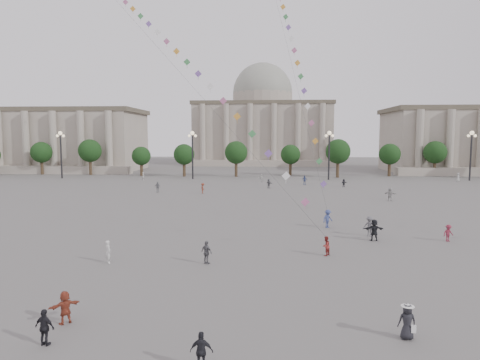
{
  "coord_description": "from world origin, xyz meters",
  "views": [
    {
      "loc": [
        1.17,
        -24.08,
        9.25
      ],
      "look_at": [
        -0.98,
        12.0,
        5.64
      ],
      "focal_mm": 32.0,
      "sensor_mm": 36.0,
      "label": 1
    }
  ],
  "objects": [
    {
      "name": "ground",
      "position": [
        0.0,
        0.0,
        0.0
      ],
      "size": [
        360.0,
        360.0,
        0.0
      ],
      "primitive_type": "plane",
      "color": "#54524F",
      "rests_on": "ground"
    },
    {
      "name": "hall_central",
      "position": [
        0.0,
        129.22,
        14.23
      ],
      "size": [
        48.3,
        34.3,
        35.5
      ],
      "color": "gray",
      "rests_on": "ground"
    },
    {
      "name": "tree_row",
      "position": [
        0.0,
        78.0,
        5.39
      ],
      "size": [
        137.12,
        5.12,
        8.0
      ],
      "color": "#332519",
      "rests_on": "ground"
    },
    {
      "name": "lamp_post_far_west",
      "position": [
        -45.0,
        70.0,
        7.35
      ],
      "size": [
        2.0,
        0.9,
        10.65
      ],
      "color": "#262628",
      "rests_on": "ground"
    },
    {
      "name": "lamp_post_mid_west",
      "position": [
        -15.0,
        70.0,
        7.35
      ],
      "size": [
        2.0,
        0.9,
        10.65
      ],
      "color": "#262628",
      "rests_on": "ground"
    },
    {
      "name": "lamp_post_mid_east",
      "position": [
        15.0,
        70.0,
        7.35
      ],
      "size": [
        2.0,
        0.9,
        10.65
      ],
      "color": "#262628",
      "rests_on": "ground"
    },
    {
      "name": "lamp_post_far_east",
      "position": [
        45.0,
        70.0,
        7.35
      ],
      "size": [
        2.0,
        0.9,
        10.65
      ],
      "color": "#262628",
      "rests_on": "ground"
    },
    {
      "name": "person_crowd_0",
      "position": [
        8.84,
        59.73,
        0.91
      ],
      "size": [
        1.13,
        0.62,
        1.82
      ],
      "primitive_type": "imported",
      "rotation": [
        0.0,
        0.0,
        0.17
      ],
      "color": "#394980",
      "rests_on": "ground"
    },
    {
      "name": "person_crowd_3",
      "position": [
        10.96,
        14.28,
        0.97
      ],
      "size": [
        1.83,
        0.67,
        1.95
      ],
      "primitive_type": "imported",
      "rotation": [
        0.0,
        0.0,
        3.19
      ],
      "color": "black",
      "rests_on": "ground"
    },
    {
      "name": "person_crowd_4",
      "position": [
        0.34,
        65.36,
        0.79
      ],
      "size": [
        1.44,
        1.27,
        1.58
      ],
      "primitive_type": "imported",
      "rotation": [
        0.0,
        0.0,
        3.81
      ],
      "color": "silver",
      "rests_on": "ground"
    },
    {
      "name": "person_crowd_6",
      "position": [
        10.98,
        16.06,
        0.95
      ],
      "size": [
        1.36,
        0.98,
        1.89
      ],
      "primitive_type": "imported",
      "rotation": [
        0.0,
        0.0,
        6.03
      ],
      "color": "#5A595D",
      "rests_on": "ground"
    },
    {
      "name": "person_crowd_7",
      "position": [
        19.46,
        39.21,
        0.96
      ],
      "size": [
        1.79,
        1.47,
        1.92
      ],
      "primitive_type": "imported",
      "rotation": [
        0.0,
        0.0,
        2.54
      ],
      "color": "#AEADA9",
      "rests_on": "ground"
    },
    {
      "name": "person_crowd_8",
      "position": [
        17.51,
        14.39,
        0.76
      ],
      "size": [
        1.11,
        0.83,
        1.52
      ],
      "primitive_type": "imported",
      "rotation": [
        0.0,
        0.0,
        0.31
      ],
      "color": "maroon",
      "rests_on": "ground"
    },
    {
      "name": "person_crowd_9",
      "position": [
        15.86,
        56.44,
        0.75
      ],
      "size": [
        1.37,
        1.19,
        1.5
      ],
      "primitive_type": "imported",
      "rotation": [
        0.0,
        0.0,
        0.65
      ],
      "color": "black",
      "rests_on": "ground"
    },
    {
      "name": "person_crowd_10",
      "position": [
        -25.25,
        66.79,
        0.87
      ],
      "size": [
        0.72,
        0.75,
        1.73
      ],
      "primitive_type": "imported",
      "rotation": [
        0.0,
        0.0,
        2.27
      ],
      "color": "silver",
      "rests_on": "ground"
    },
    {
      "name": "person_crowd_12",
      "position": [
        1.82,
        53.7,
        0.87
      ],
      "size": [
        1.37,
        1.59,
        1.73
      ],
      "primitive_type": "imported",
      "rotation": [
        0.0,
        0.0,
        2.21
      ],
      "color": "slate",
      "rests_on": "ground"
    },
    {
      "name": "person_crowd_13",
      "position": [
        -10.39,
        6.15,
        0.85
      ],
      "size": [
        0.68,
        0.74,
        1.69
      ],
      "primitive_type": "imported",
      "rotation": [
        0.0,
        0.0,
        2.15
      ],
      "color": "silver",
      "rests_on": "ground"
    },
    {
      "name": "person_crowd_16",
      "position": [
        -17.04,
        46.73,
        0.89
      ],
      "size": [
        1.09,
        0.55,
        1.78
      ],
      "primitive_type": "imported",
      "rotation": [
        0.0,
        0.0,
        6.17
      ],
      "color": "slate",
      "rests_on": "ground"
    },
    {
      "name": "person_crowd_17",
      "position": [
        -9.16,
        45.66,
        0.87
      ],
      "size": [
        1.06,
        1.29,
        1.74
      ],
      "primitive_type": "imported",
      "rotation": [
        0.0,
        0.0,
        2.01
      ],
      "color": "brown",
      "rests_on": "ground"
    },
    {
      "name": "person_crowd_20",
      "position": [
        41.72,
        68.0,
        0.92
      ],
      "size": [
        0.89,
        1.06,
        1.85
      ],
      "primitive_type": "imported",
      "rotation": [
        0.0,
        0.0,
        1.17
      ],
      "color": "#AFAFAB",
      "rests_on": "ground"
    },
    {
      "name": "tourist_1",
      "position": [
        -1.32,
        -7.99,
        0.8
      ],
      "size": [
        0.95,
        0.42,
        1.59
      ],
      "primitive_type": "imported",
      "rotation": [
        0.0,
        0.0,
        3.11
      ],
      "color": "black",
      "rests_on": "ground"
    },
    {
      "name": "tourist_2",
      "position": [
        -8.75,
        -4.11,
        0.83
      ],
      "size": [
        1.46,
        1.41,
        1.66
      ],
      "primitive_type": "imported",
      "rotation": [
        0.0,
        0.0,
        3.89
      ],
      "color": "#953D28",
      "rests_on": "ground"
    },
    {
      "name": "tourist_3",
      "position": [
        -3.09,
        6.35,
        0.86
      ],
      "size": [
        1.06,
        0.95,
        1.73
      ],
      "primitive_type": "imported",
      "rotation": [
        0.0,
        0.0,
        2.49
      ],
      "color": "#5A5A5E",
      "rests_on": "ground"
    },
    {
      "name": "tourist_4",
      "position": [
        -8.6,
        -6.37,
        0.83
      ],
      "size": [
        1.04,
        0.62,
        1.66
      ],
      "primitive_type": "imported",
      "rotation": [
        0.0,
        0.0,
        2.91
      ],
      "color": "black",
      "rests_on": "ground"
    },
    {
      "name": "kite_flyer_0",
      "position": [
        5.95,
        9.09,
        0.77
      ],
      "size": [
        0.93,
        0.95,
        1.55
      ],
      "primitive_type": "imported",
      "rotation": [
        0.0,
        0.0,
        4.02
      ],
      "color": "maroon",
      "rests_on": "ground"
    },
    {
      "name": "kite_flyer_1",
      "position": [
        7.6,
        19.6,
        0.94
      ],
      "size": [
        1.39,
        1.28,
        1.88
      ],
      "primitive_type": "imported",
      "rotation": [
        0.0,
        0.0,
        0.64
      ],
      "color": "#36437A",
      "rests_on": "ground"
    },
    {
      "name": "hat_person",
      "position": [
        7.71,
        -4.79,
        0.87
      ],
      "size": [
        0.83,
        0.6,
        1.69
      ],
      "color": "black",
      "rests_on": "ground"
    },
    {
      "name": "kite_train_west",
      "position": [
        -11.31,
        28.1,
        20.7
      ],
      "size": [
        32.39,
        35.1,
        60.13
      ],
      "color": "#3F3F3F",
      "rests_on": "ground"
    }
  ]
}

